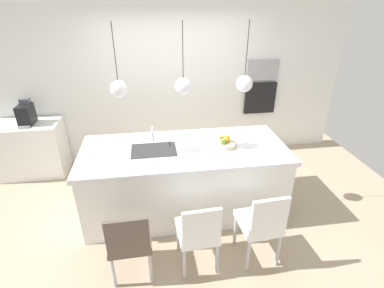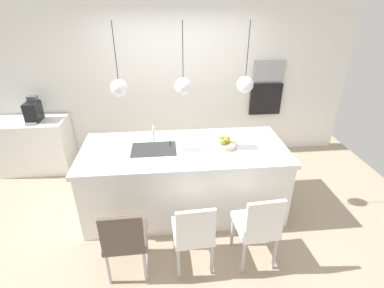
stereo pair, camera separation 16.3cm
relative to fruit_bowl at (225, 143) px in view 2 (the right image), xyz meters
name	(u,v)px [view 2 (the right image)]	position (x,y,z in m)	size (l,w,h in m)	color
floor	(185,207)	(-0.52, 0.02, -0.99)	(6.60, 6.60, 0.00)	tan
back_wall	(177,85)	(-0.52, 1.67, 0.31)	(6.00, 0.10, 2.60)	white
kitchen_island	(185,179)	(-0.52, 0.02, -0.52)	(2.60, 1.11, 0.94)	white
sink_basin	(154,149)	(-0.91, 0.02, -0.05)	(0.56, 0.40, 0.02)	#2D2D30
faucet	(153,132)	(-0.91, 0.23, 0.09)	(0.02, 0.17, 0.22)	silver
fruit_bowl	(225,143)	(0.00, 0.00, 0.00)	(0.28, 0.28, 0.14)	beige
side_counter	(35,145)	(-2.92, 1.30, -0.55)	(1.10, 0.60, 0.88)	white
coffee_machine	(33,111)	(-2.82, 1.30, 0.05)	(0.20, 0.35, 0.38)	black
microwave	(269,71)	(1.05, 1.60, 0.53)	(0.54, 0.08, 0.34)	#9E9EA3
oven	(265,99)	(1.05, 1.60, 0.03)	(0.56, 0.08, 0.56)	black
chair_near	(125,238)	(-1.20, -0.99, -0.51)	(0.44, 0.46, 0.86)	brown
chair_middle	(193,232)	(-0.50, -0.99, -0.50)	(0.43, 0.47, 0.88)	white
chair_far	(258,225)	(0.17, -0.99, -0.47)	(0.44, 0.48, 0.94)	white
pendant_light_left	(119,88)	(-1.24, 0.02, 0.75)	(0.20, 0.20, 0.80)	silver
pendant_light_center	(183,86)	(-0.52, 0.02, 0.75)	(0.20, 0.20, 0.80)	silver
pendant_light_right	(245,84)	(0.20, 0.02, 0.75)	(0.20, 0.20, 0.80)	silver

